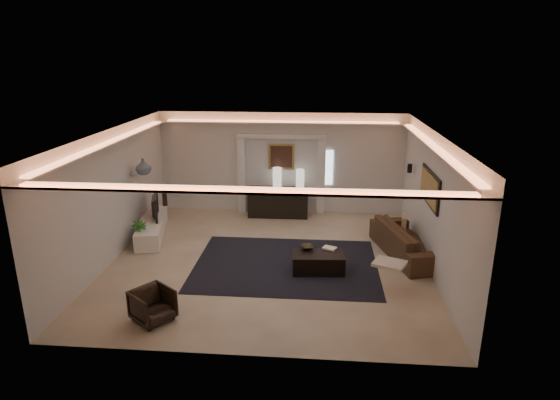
# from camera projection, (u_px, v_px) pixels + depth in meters

# --- Properties ---
(floor) EXTENTS (7.00, 7.00, 0.00)m
(floor) POSITION_uv_depth(u_px,v_px,m) (269.00, 260.00, 10.58)
(floor) COLOR beige
(floor) RESTS_ON ground
(ceiling) EXTENTS (7.00, 7.00, 0.00)m
(ceiling) POSITION_uv_depth(u_px,v_px,m) (268.00, 133.00, 9.71)
(ceiling) COLOR white
(ceiling) RESTS_ON ground
(wall_back) EXTENTS (7.00, 0.00, 7.00)m
(wall_back) POSITION_uv_depth(u_px,v_px,m) (282.00, 163.00, 13.47)
(wall_back) COLOR silver
(wall_back) RESTS_ON ground
(wall_front) EXTENTS (7.00, 0.00, 7.00)m
(wall_front) POSITION_uv_depth(u_px,v_px,m) (243.00, 270.00, 6.81)
(wall_front) COLOR silver
(wall_front) RESTS_ON ground
(wall_left) EXTENTS (0.00, 7.00, 7.00)m
(wall_left) POSITION_uv_depth(u_px,v_px,m) (112.00, 195.00, 10.42)
(wall_left) COLOR silver
(wall_left) RESTS_ON ground
(wall_right) EXTENTS (0.00, 7.00, 7.00)m
(wall_right) POSITION_uv_depth(u_px,v_px,m) (433.00, 203.00, 9.86)
(wall_right) COLOR silver
(wall_right) RESTS_ON ground
(cove_soffit) EXTENTS (7.00, 7.00, 0.04)m
(cove_soffit) POSITION_uv_depth(u_px,v_px,m) (268.00, 146.00, 9.79)
(cove_soffit) COLOR silver
(cove_soffit) RESTS_ON ceiling
(daylight_slit) EXTENTS (0.25, 0.03, 1.00)m
(daylight_slit) POSITION_uv_depth(u_px,v_px,m) (328.00, 168.00, 13.37)
(daylight_slit) COLOR white
(daylight_slit) RESTS_ON wall_back
(area_rug) EXTENTS (4.00, 3.00, 0.01)m
(area_rug) POSITION_uv_depth(u_px,v_px,m) (286.00, 265.00, 10.35)
(area_rug) COLOR black
(area_rug) RESTS_ON ground
(pilaster_left) EXTENTS (0.22, 0.20, 2.20)m
(pilaster_left) POSITION_uv_depth(u_px,v_px,m) (242.00, 175.00, 13.57)
(pilaster_left) COLOR silver
(pilaster_left) RESTS_ON ground
(pilaster_right) EXTENTS (0.22, 0.20, 2.20)m
(pilaster_right) POSITION_uv_depth(u_px,v_px,m) (321.00, 177.00, 13.39)
(pilaster_right) COLOR silver
(pilaster_right) RESTS_ON ground
(alcove_header) EXTENTS (2.52, 0.20, 0.12)m
(alcove_header) POSITION_uv_depth(u_px,v_px,m) (281.00, 136.00, 13.13)
(alcove_header) COLOR silver
(alcove_header) RESTS_ON wall_back
(painting_frame) EXTENTS (0.74, 0.04, 0.74)m
(painting_frame) POSITION_uv_depth(u_px,v_px,m) (281.00, 157.00, 13.38)
(painting_frame) COLOR tan
(painting_frame) RESTS_ON wall_back
(painting_canvas) EXTENTS (0.62, 0.02, 0.62)m
(painting_canvas) POSITION_uv_depth(u_px,v_px,m) (281.00, 157.00, 13.36)
(painting_canvas) COLOR #4C2D1E
(painting_canvas) RESTS_ON wall_back
(art_panel_frame) EXTENTS (0.04, 1.64, 0.74)m
(art_panel_frame) POSITION_uv_depth(u_px,v_px,m) (430.00, 188.00, 10.07)
(art_panel_frame) COLOR black
(art_panel_frame) RESTS_ON wall_right
(art_panel_gold) EXTENTS (0.02, 1.50, 0.62)m
(art_panel_gold) POSITION_uv_depth(u_px,v_px,m) (429.00, 188.00, 10.08)
(art_panel_gold) COLOR tan
(art_panel_gold) RESTS_ON wall_right
(wall_sconce) EXTENTS (0.12, 0.12, 0.22)m
(wall_sconce) POSITION_uv_depth(u_px,v_px,m) (410.00, 168.00, 11.89)
(wall_sconce) COLOR black
(wall_sconce) RESTS_ON wall_right
(wall_niche) EXTENTS (0.10, 0.55, 0.04)m
(wall_niche) POSITION_uv_depth(u_px,v_px,m) (138.00, 172.00, 11.69)
(wall_niche) COLOR silver
(wall_niche) RESTS_ON wall_left
(console) EXTENTS (1.69, 0.54, 0.84)m
(console) POSITION_uv_depth(u_px,v_px,m) (278.00, 203.00, 13.35)
(console) COLOR black
(console) RESTS_ON ground
(lamp_left) EXTENTS (0.30, 0.30, 0.55)m
(lamp_left) POSITION_uv_depth(u_px,v_px,m) (277.00, 177.00, 13.35)
(lamp_left) COLOR silver
(lamp_left) RESTS_ON console
(lamp_right) EXTENTS (0.26, 0.26, 0.51)m
(lamp_right) POSITION_uv_depth(u_px,v_px,m) (300.00, 178.00, 13.29)
(lamp_right) COLOR white
(lamp_right) RESTS_ON console
(media_ledge) EXTENTS (1.07, 2.37, 0.43)m
(media_ledge) POSITION_uv_depth(u_px,v_px,m) (152.00, 227.00, 11.95)
(media_ledge) COLOR silver
(media_ledge) RESTS_ON ground
(tv) EXTENTS (1.05, 0.45, 0.61)m
(tv) POSITION_uv_depth(u_px,v_px,m) (152.00, 206.00, 11.95)
(tv) COLOR black
(tv) RESTS_ON media_ledge
(figurine) EXTENTS (0.15, 0.15, 0.36)m
(figurine) POSITION_uv_depth(u_px,v_px,m) (165.00, 199.00, 12.92)
(figurine) COLOR black
(figurine) RESTS_ON media_ledge
(ginger_jar) EXTENTS (0.40, 0.40, 0.39)m
(ginger_jar) POSITION_uv_depth(u_px,v_px,m) (143.00, 167.00, 11.28)
(ginger_jar) COLOR #485E75
(ginger_jar) RESTS_ON wall_niche
(plant) EXTENTS (0.47, 0.47, 0.68)m
(plant) POSITION_uv_depth(u_px,v_px,m) (139.00, 235.00, 11.13)
(plant) COLOR #2A611E
(plant) RESTS_ON ground
(sofa) EXTENTS (2.58, 1.52, 0.71)m
(sofa) POSITION_uv_depth(u_px,v_px,m) (408.00, 241.00, 10.77)
(sofa) COLOR #3F2A20
(sofa) RESTS_ON ground
(throw_blanket) EXTENTS (0.74, 0.69, 0.06)m
(throw_blanket) POSITION_uv_depth(u_px,v_px,m) (390.00, 263.00, 9.14)
(throw_blanket) COLOR silver
(throw_blanket) RESTS_ON sofa
(throw_pillow) EXTENTS (0.19, 0.41, 0.40)m
(throw_pillow) POSITION_uv_depth(u_px,v_px,m) (404.00, 224.00, 11.27)
(throw_pillow) COLOR tan
(throw_pillow) RESTS_ON sofa
(coffee_table) EXTENTS (1.13, 0.67, 0.41)m
(coffee_table) POSITION_uv_depth(u_px,v_px,m) (318.00, 263.00, 9.98)
(coffee_table) COLOR black
(coffee_table) RESTS_ON ground
(bowl) EXTENTS (0.35, 0.35, 0.07)m
(bowl) POSITION_uv_depth(u_px,v_px,m) (307.00, 247.00, 10.18)
(bowl) COLOR #382B1C
(bowl) RESTS_ON coffee_table
(magazine) EXTENTS (0.34, 0.30, 0.03)m
(magazine) POSITION_uv_depth(u_px,v_px,m) (330.00, 248.00, 10.18)
(magazine) COLOR #FFF1C2
(magazine) RESTS_ON coffee_table
(armchair) EXTENTS (0.89, 0.89, 0.59)m
(armchair) POSITION_uv_depth(u_px,v_px,m) (153.00, 305.00, 8.12)
(armchair) COLOR black
(armchair) RESTS_ON ground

